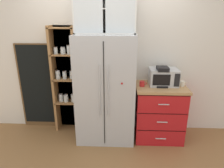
% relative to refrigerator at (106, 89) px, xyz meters
% --- Properties ---
extents(ground_plane, '(10.59, 10.59, 0.00)m').
position_rel_refrigerator_xyz_m(ground_plane, '(-0.00, -0.03, -0.86)').
color(ground_plane, olive).
extents(wall_back_cream, '(4.90, 0.10, 2.55)m').
position_rel_refrigerator_xyz_m(wall_back_cream, '(-0.00, 0.37, 0.42)').
color(wall_back_cream, silver).
rests_on(wall_back_cream, ground).
extents(refrigerator, '(0.91, 0.66, 1.71)m').
position_rel_refrigerator_xyz_m(refrigerator, '(0.00, 0.00, 0.00)').
color(refrigerator, '#B7BABF').
rests_on(refrigerator, ground).
extents(pantry_shelf_column, '(0.46, 0.26, 1.82)m').
position_rel_refrigerator_xyz_m(pantry_shelf_column, '(-0.70, 0.26, 0.08)').
color(pantry_shelf_column, brown).
rests_on(pantry_shelf_column, ground).
extents(counter_cabinet, '(0.79, 0.61, 0.92)m').
position_rel_refrigerator_xyz_m(counter_cabinet, '(0.87, 0.03, -0.40)').
color(counter_cabinet, red).
rests_on(counter_cabinet, ground).
extents(microwave, '(0.44, 0.33, 0.26)m').
position_rel_refrigerator_xyz_m(microwave, '(0.91, 0.08, 0.19)').
color(microwave, '#B7BABF').
rests_on(microwave, counter_cabinet).
extents(coffee_maker, '(0.17, 0.20, 0.31)m').
position_rel_refrigerator_xyz_m(coffee_maker, '(0.87, 0.03, 0.22)').
color(coffee_maker, black).
rests_on(coffee_maker, counter_cabinet).
extents(mug_cream, '(0.11, 0.07, 0.08)m').
position_rel_refrigerator_xyz_m(mug_cream, '(1.20, 0.03, 0.10)').
color(mug_cream, silver).
rests_on(mug_cream, counter_cabinet).
extents(mug_red, '(0.11, 0.08, 0.08)m').
position_rel_refrigerator_xyz_m(mug_red, '(0.57, -0.01, 0.10)').
color(mug_red, red).
rests_on(mug_red, counter_cabinet).
extents(bottle_amber, '(0.07, 0.07, 0.28)m').
position_rel_refrigerator_xyz_m(bottle_amber, '(0.87, -0.01, 0.18)').
color(bottle_amber, brown).
rests_on(bottle_amber, counter_cabinet).
extents(bottle_green, '(0.06, 0.06, 0.26)m').
position_rel_refrigerator_xyz_m(bottle_green, '(0.87, 0.06, 0.18)').
color(bottle_green, '#285B33').
rests_on(bottle_green, counter_cabinet).
extents(upper_cabinet, '(0.87, 0.32, 0.68)m').
position_rel_refrigerator_xyz_m(upper_cabinet, '(-0.00, 0.05, 1.19)').
color(upper_cabinet, silver).
rests_on(upper_cabinet, refrigerator).
extents(chalkboard_menu, '(0.60, 0.04, 1.53)m').
position_rel_refrigerator_xyz_m(chalkboard_menu, '(-1.25, 0.29, -0.09)').
color(chalkboard_menu, brown).
rests_on(chalkboard_menu, ground).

